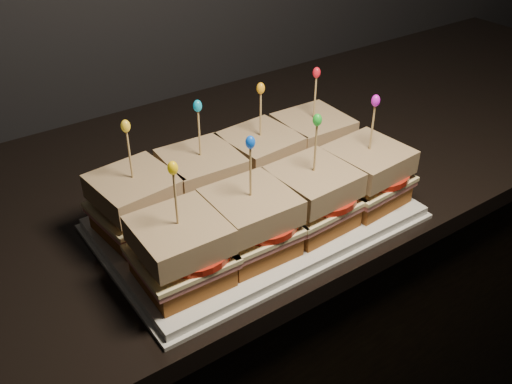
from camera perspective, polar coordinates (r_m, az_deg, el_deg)
granite_slab at (r=0.89m, az=-18.57°, el=-3.88°), size 2.72×0.64×0.03m
platter at (r=0.83m, az=0.00°, el=-2.65°), size 0.43×0.27×0.02m
platter_rim at (r=0.84m, az=0.00°, el=-2.98°), size 0.44×0.28×0.01m
sandwich_0_bread_bot at (r=0.80m, az=-11.63°, el=-2.87°), size 0.11×0.11×0.03m
sandwich_0_ham at (r=0.79m, az=-11.77°, el=-1.83°), size 0.12×0.12×0.01m
sandwich_0_cheese at (r=0.79m, az=-11.83°, el=-1.42°), size 0.12×0.12×0.01m
sandwich_0_tomato at (r=0.79m, az=-10.92°, el=-0.89°), size 0.10×0.10×0.01m
sandwich_0_bread_top at (r=0.77m, az=-12.07°, el=0.36°), size 0.11×0.11×0.03m
sandwich_0_pick at (r=0.75m, az=-12.49°, el=3.39°), size 0.00×0.00×0.09m
sandwich_0_frill at (r=0.73m, az=-12.91°, el=6.45°), size 0.01×0.01×0.02m
sandwich_1_bread_bot at (r=0.84m, az=-5.30°, el=-0.53°), size 0.10×0.10×0.03m
sandwich_1_ham at (r=0.83m, az=-5.37°, el=0.49°), size 0.11×0.11×0.01m
sandwich_1_cheese at (r=0.83m, az=-5.39°, el=0.90°), size 0.12×0.11×0.01m
sandwich_1_tomato at (r=0.82m, az=-4.49°, el=1.41°), size 0.10×0.10×0.01m
sandwich_1_bread_top at (r=0.81m, az=-5.50°, el=2.64°), size 0.11×0.11×0.03m
sandwich_1_pick at (r=0.79m, az=-5.68°, el=5.59°), size 0.00×0.00×0.09m
sandwich_1_frill at (r=0.77m, az=-5.87°, el=8.56°), size 0.01×0.01×0.02m
sandwich_2_bread_bot at (r=0.89m, az=0.43°, el=1.60°), size 0.11×0.11×0.03m
sandwich_2_ham at (r=0.88m, az=0.44°, el=2.59°), size 0.12×0.11×0.01m
sandwich_2_cheese at (r=0.87m, az=0.44°, el=2.98°), size 0.12×0.12×0.01m
sandwich_2_tomato at (r=0.87m, az=1.31°, el=3.47°), size 0.10×0.10×0.01m
sandwich_2_bread_top at (r=0.86m, az=0.45°, el=4.67°), size 0.11×0.11×0.03m
sandwich_2_pick at (r=0.84m, az=0.46°, el=7.50°), size 0.00×0.00×0.09m
sandwich_2_frill at (r=0.82m, az=0.48°, el=10.34°), size 0.01×0.01×0.02m
sandwich_3_bread_bot at (r=0.94m, az=5.56°, el=3.49°), size 0.10×0.10×0.03m
sandwich_3_ham at (r=0.93m, az=5.62°, el=4.44°), size 0.11×0.11×0.01m
sandwich_3_cheese at (r=0.93m, az=5.64°, el=4.81°), size 0.11×0.11×0.01m
sandwich_3_tomato at (r=0.93m, az=6.47°, el=5.27°), size 0.10×0.10×0.01m
sandwich_3_bread_top at (r=0.92m, az=5.74°, el=6.42°), size 0.10×0.10×0.03m
sandwich_3_pick at (r=0.90m, az=5.91°, el=9.12°), size 0.00×0.00×0.09m
sandwich_3_frill at (r=0.88m, az=6.08°, el=11.79°), size 0.01×0.01×0.02m
sandwich_4_bread_bot at (r=0.71m, az=-7.38°, el=-7.72°), size 0.10×0.10×0.03m
sandwich_4_ham at (r=0.70m, az=-7.49°, el=-6.63°), size 0.11×0.11×0.01m
sandwich_4_cheese at (r=0.70m, az=-7.53°, el=-6.19°), size 0.11×0.11×0.01m
sandwich_4_tomato at (r=0.69m, az=-6.46°, el=-5.62°), size 0.10×0.10×0.01m
sandwich_4_bread_top at (r=0.68m, az=-7.71°, el=-4.29°), size 0.10×0.10×0.03m
sandwich_4_pick at (r=0.65m, az=-8.01°, el=-1.00°), size 0.00×0.00×0.09m
sandwich_4_frill at (r=0.63m, az=-8.33°, el=2.38°), size 0.01×0.01×0.02m
sandwich_5_bread_bot at (r=0.75m, az=-0.51°, el=-4.83°), size 0.10×0.10×0.03m
sandwich_5_ham at (r=0.74m, az=-0.52°, el=-3.75°), size 0.11×0.11×0.01m
sandwich_5_cheese at (r=0.74m, az=-0.52°, el=-3.32°), size 0.11×0.11×0.01m
sandwich_5_tomato at (r=0.74m, az=0.51°, el=-2.76°), size 0.10×0.10×0.01m
sandwich_5_bread_top at (r=0.72m, az=-0.53°, el=-1.46°), size 0.10×0.10×0.03m
sandwich_5_pick at (r=0.70m, az=-0.55°, el=1.74°), size 0.00×0.00×0.09m
sandwich_5_frill at (r=0.67m, az=-0.57°, el=4.99°), size 0.01×0.01×0.02m
sandwich_6_bread_bot at (r=0.81m, az=5.54°, el=-2.20°), size 0.10×0.10×0.03m
sandwich_6_ham at (r=0.80m, az=5.60°, el=-1.16°), size 0.11×0.11×0.01m
sandwich_6_cheese at (r=0.79m, az=5.63°, el=-0.74°), size 0.12×0.11×0.01m
sandwich_6_tomato at (r=0.79m, az=6.61°, el=-0.21°), size 0.10×0.10×0.01m
sandwich_6_bread_top at (r=0.78m, az=5.75°, el=1.05°), size 0.11×0.11×0.03m
sandwich_6_pick at (r=0.75m, az=5.95°, el=4.09°), size 0.00×0.00×0.09m
sandwich_6_frill at (r=0.73m, az=6.15°, el=7.17°), size 0.01×0.01×0.02m
sandwich_7_bread_bot at (r=0.87m, az=10.78°, el=0.10°), size 0.11×0.11×0.03m
sandwich_7_ham at (r=0.86m, az=10.91°, el=1.10°), size 0.12×0.11×0.01m
sandwich_7_cheese at (r=0.85m, az=10.96°, el=1.49°), size 0.12×0.12×0.01m
sandwich_7_tomato at (r=0.85m, az=11.86°, el=1.99°), size 0.10×0.10×0.01m
sandwich_7_bread_top at (r=0.84m, az=11.16°, el=3.19°), size 0.11×0.11×0.03m
sandwich_7_pick at (r=0.82m, az=11.52°, el=6.06°), size 0.00×0.00×0.09m
sandwich_7_frill at (r=0.80m, az=11.88°, el=8.93°), size 0.01×0.01×0.02m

